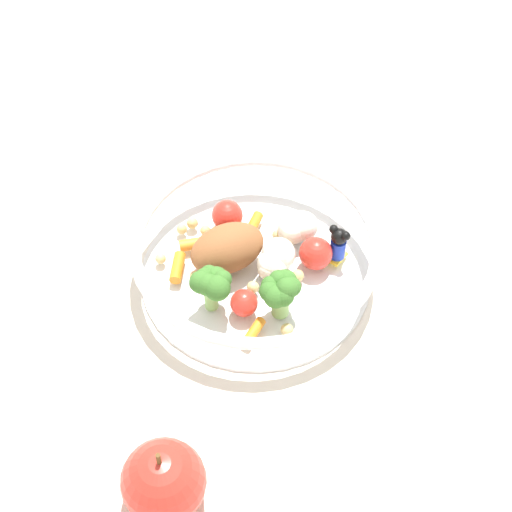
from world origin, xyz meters
TOP-DOWN VIEW (x-y plane):
  - ground_plane at (0.00, 0.00)m, footprint 2.40×2.40m
  - food_container at (0.02, -0.01)m, footprint 0.23×0.23m
  - loose_apple at (-0.04, 0.22)m, footprint 0.06×0.06m

SIDE VIEW (x-z plane):
  - ground_plane at x=0.00m, z-range 0.00..0.00m
  - food_container at x=0.02m, z-range 0.00..0.06m
  - loose_apple at x=-0.04m, z-range -0.01..0.07m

